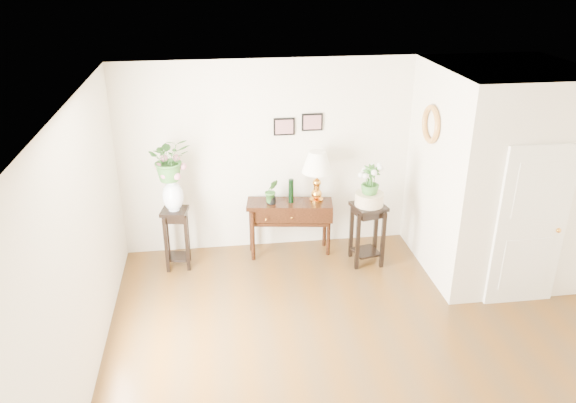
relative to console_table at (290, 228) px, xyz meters
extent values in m
cube|color=#5B3814|center=(0.61, -2.43, -0.41)|extent=(6.00, 5.50, 0.02)
cube|color=white|center=(0.61, -2.43, 2.39)|extent=(6.00, 5.50, 0.02)
cube|color=silver|center=(0.61, 0.32, 0.99)|extent=(6.00, 0.02, 2.80)
cube|color=silver|center=(-2.39, -2.43, 0.99)|extent=(0.02, 5.50, 2.80)
cube|color=silver|center=(2.71, -0.66, 0.99)|extent=(1.80, 1.95, 2.80)
cube|color=white|center=(2.71, -1.66, 0.64)|extent=(0.90, 0.05, 2.10)
cube|color=black|center=(-0.04, 0.30, 1.44)|extent=(0.30, 0.02, 0.25)
cube|color=black|center=(0.36, 0.30, 1.49)|extent=(0.30, 0.02, 0.25)
torus|color=gold|center=(1.77, -0.53, 1.64)|extent=(0.07, 0.51, 0.51)
cube|color=black|center=(0.00, 0.00, 0.00)|extent=(1.27, 0.58, 0.82)
cube|color=orange|center=(0.39, 0.00, 0.76)|extent=(0.45, 0.45, 0.76)
cylinder|color=black|center=(0.02, 0.00, 0.58)|extent=(0.07, 0.07, 0.35)
imported|color=#326927|center=(-0.26, 0.00, 0.58)|extent=(0.21, 0.18, 0.35)
cube|color=black|center=(-1.62, -0.17, 0.03)|extent=(0.40, 0.40, 0.88)
imported|color=#326927|center=(-1.62, -0.17, 1.17)|extent=(0.61, 0.56, 0.60)
cube|color=black|center=(1.05, -0.42, 0.04)|extent=(0.51, 0.51, 0.90)
cylinder|color=#ECE4C6|center=(1.05, -0.42, 0.57)|extent=(0.51, 0.51, 0.18)
imported|color=#326927|center=(1.05, -0.42, 0.83)|extent=(0.26, 0.26, 0.45)
camera|label=1|loc=(-1.04, -7.26, 3.68)|focal=35.00mm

